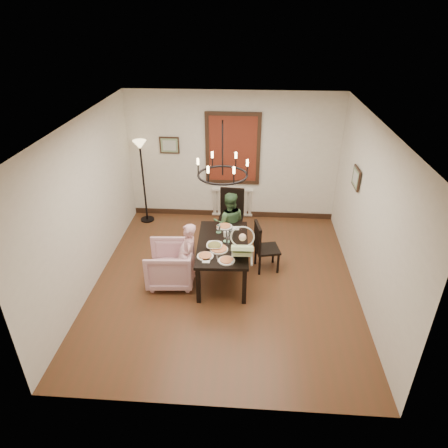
# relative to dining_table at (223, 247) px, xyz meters

# --- Properties ---
(room_shell) EXTENTS (4.51, 5.00, 2.81)m
(room_shell) POSITION_rel_dining_table_xyz_m (0.05, 0.24, 0.77)
(room_shell) COLOR #53321C
(room_shell) RESTS_ON ground
(dining_table) EXTENTS (0.92, 1.55, 0.71)m
(dining_table) POSITION_rel_dining_table_xyz_m (0.00, 0.00, 0.00)
(dining_table) COLOR black
(dining_table) RESTS_ON room_shell
(chair_far) EXTENTS (0.52, 0.52, 1.09)m
(chair_far) POSITION_rel_dining_table_xyz_m (0.07, 1.26, -0.08)
(chair_far) COLOR black
(chair_far) RESTS_ON room_shell
(chair_right) EXTENTS (0.49, 0.49, 0.94)m
(chair_right) POSITION_rel_dining_table_xyz_m (0.78, 0.32, -0.16)
(chair_right) COLOR black
(chair_right) RESTS_ON room_shell
(armchair) EXTENTS (0.84, 0.82, 0.72)m
(armchair) POSITION_rel_dining_table_xyz_m (-0.89, -0.20, -0.27)
(armchair) COLOR #E5AFC2
(armchair) RESTS_ON room_shell
(elderly_woman) EXTENTS (0.28, 0.39, 0.98)m
(elderly_woman) POSITION_rel_dining_table_xyz_m (-0.55, -0.26, -0.14)
(elderly_woman) COLOR #CF9297
(elderly_woman) RESTS_ON room_shell
(seated_man) EXTENTS (0.53, 0.43, 1.04)m
(seated_man) POSITION_rel_dining_table_xyz_m (0.06, 0.86, -0.11)
(seated_man) COLOR #3A5C37
(seated_man) RESTS_ON room_shell
(baby_bouncer) EXTENTS (0.42, 0.57, 0.37)m
(baby_bouncer) POSITION_rel_dining_table_xyz_m (0.34, -0.40, 0.27)
(baby_bouncer) COLOR #C2DA96
(baby_bouncer) RESTS_ON dining_table
(salad_bowl) EXTENTS (0.32, 0.32, 0.08)m
(salad_bowl) POSITION_rel_dining_table_xyz_m (-0.13, -0.17, 0.12)
(salad_bowl) COLOR white
(salad_bowl) RESTS_ON dining_table
(pizza_platter) EXTENTS (0.30, 0.30, 0.04)m
(pizza_platter) POSITION_rel_dining_table_xyz_m (-0.05, -0.24, 0.10)
(pizza_platter) COLOR tan
(pizza_platter) RESTS_ON dining_table
(drinking_glass) EXTENTS (0.07, 0.07, 0.14)m
(drinking_glass) POSITION_rel_dining_table_xyz_m (0.09, -0.05, 0.16)
(drinking_glass) COLOR silver
(drinking_glass) RESTS_ON dining_table
(window_blinds) EXTENTS (1.00, 0.03, 1.40)m
(window_blinds) POSITION_rel_dining_table_xyz_m (0.05, 2.33, 0.97)
(window_blinds) COLOR maroon
(window_blinds) RESTS_ON room_shell
(radiator) EXTENTS (0.92, 0.12, 0.62)m
(radiator) POSITION_rel_dining_table_xyz_m (0.05, 2.35, -0.28)
(radiator) COLOR silver
(radiator) RESTS_ON room_shell
(picture_back) EXTENTS (0.42, 0.03, 0.36)m
(picture_back) POSITION_rel_dining_table_xyz_m (-1.30, 2.34, 1.02)
(picture_back) COLOR black
(picture_back) RESTS_ON room_shell
(picture_right) EXTENTS (0.03, 0.42, 0.36)m
(picture_right) POSITION_rel_dining_table_xyz_m (2.26, 0.77, 1.02)
(picture_right) COLOR black
(picture_right) RESTS_ON room_shell
(floor_lamp) EXTENTS (0.30, 0.30, 1.80)m
(floor_lamp) POSITION_rel_dining_table_xyz_m (-1.85, 2.02, 0.27)
(floor_lamp) COLOR black
(floor_lamp) RESTS_ON room_shell
(chandelier) EXTENTS (0.80, 0.80, 0.04)m
(chandelier) POSITION_rel_dining_table_xyz_m (0.00, -0.00, 1.32)
(chandelier) COLOR black
(chandelier) RESTS_ON room_shell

